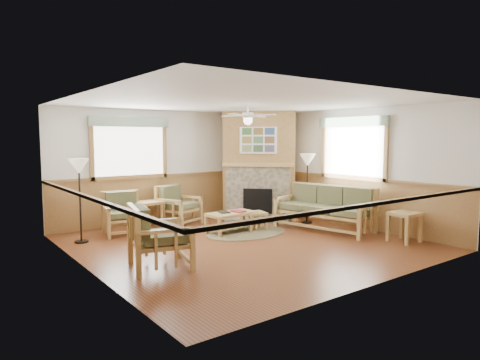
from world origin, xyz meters
TOP-DOWN VIEW (x-y plane):
  - floor at (0.00, 0.00)m, footprint 6.00×6.00m
  - ceiling at (0.00, 0.00)m, footprint 6.00×6.00m
  - wall_back at (0.00, 3.00)m, footprint 6.00×0.02m
  - wall_front at (0.00, -3.00)m, footprint 6.00×0.02m
  - wall_left at (-3.00, 0.00)m, footprint 0.02×6.00m
  - wall_right at (3.00, 0.00)m, footprint 0.02×6.00m
  - wainscot at (0.00, 0.00)m, footprint 6.00×6.00m
  - fireplace at (2.05, 2.05)m, footprint 3.11×3.11m
  - window_back at (-1.10, 2.96)m, footprint 1.90×0.16m
  - window_right at (2.96, -0.20)m, footprint 0.16×1.90m
  - ceiling_fan at (0.30, 0.30)m, footprint 1.59×1.59m
  - sofa at (2.11, -0.12)m, footprint 2.26×1.30m
  - armchair_back_left at (-1.61, 2.11)m, footprint 0.93×0.93m
  - armchair_back_right at (-0.13, 2.42)m, footprint 1.05×1.05m
  - armchair_left at (-2.04, -0.49)m, footprint 1.07×1.07m
  - coffee_table at (0.34, 0.93)m, footprint 1.12×0.62m
  - end_table_chairs at (-0.86, 2.55)m, footprint 0.56×0.55m
  - end_table_sofa at (2.55, -1.81)m, footprint 0.54×0.52m
  - footstool at (0.92, 0.85)m, footprint 0.54×0.54m
  - braided_rug at (0.55, 0.66)m, footprint 2.15×2.15m
  - floor_lamp_left at (-2.55, 1.93)m, footprint 0.41×0.41m
  - floor_lamp_right at (2.40, 0.69)m, footprint 0.41×0.41m
  - book_red at (0.49, 0.88)m, footprint 0.25×0.32m
  - book_dark at (0.19, 1.00)m, footprint 0.26×0.31m

SIDE VIEW (x-z plane):
  - floor at x=0.00m, z-range -0.01..0.00m
  - braided_rug at x=0.55m, z-range 0.00..0.01m
  - footstool at x=0.92m, z-range 0.00..0.39m
  - coffee_table at x=0.34m, z-range 0.00..0.43m
  - end_table_chairs at x=-0.86m, z-range 0.00..0.59m
  - end_table_sofa at x=2.55m, z-range 0.00..0.59m
  - armchair_back_left at x=-1.61m, z-range 0.00..0.89m
  - armchair_back_right at x=-0.13m, z-range 0.00..0.91m
  - book_dark at x=0.19m, z-range 0.45..0.47m
  - book_red at x=0.49m, z-range 0.45..0.48m
  - sofa at x=2.11m, z-range 0.00..0.98m
  - armchair_left at x=-2.04m, z-range 0.00..0.99m
  - wainscot at x=0.00m, z-range 0.00..1.10m
  - floor_lamp_left at x=-2.55m, z-range 0.00..1.65m
  - floor_lamp_right at x=2.40m, z-range 0.00..1.68m
  - wall_back at x=0.00m, z-range 0.00..2.70m
  - wall_front at x=0.00m, z-range 0.00..2.70m
  - wall_left at x=-3.00m, z-range 0.00..2.70m
  - wall_right at x=3.00m, z-range 0.00..2.70m
  - fireplace at x=2.05m, z-range 0.00..2.70m
  - window_back at x=-1.10m, z-range 1.78..3.28m
  - window_right at x=2.96m, z-range 1.78..3.28m
  - ceiling_fan at x=0.30m, z-range 2.48..2.84m
  - ceiling at x=0.00m, z-range 2.70..2.71m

